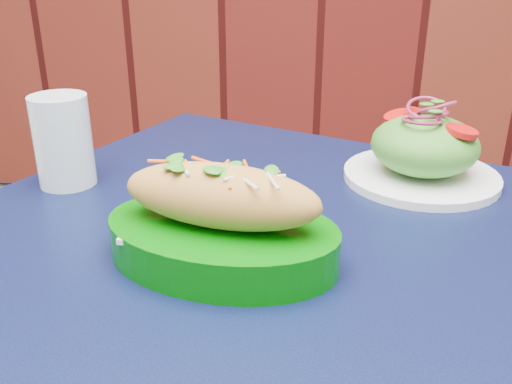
# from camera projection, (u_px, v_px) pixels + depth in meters

# --- Properties ---
(cafe_table) EXTENTS (1.04, 1.04, 0.75)m
(cafe_table) POSITION_uv_depth(u_px,v_px,m) (264.00, 309.00, 0.68)
(cafe_table) COLOR black
(cafe_table) RESTS_ON ground
(banh_mi_basket) EXTENTS (0.28, 0.21, 0.12)m
(banh_mi_basket) POSITION_uv_depth(u_px,v_px,m) (222.00, 222.00, 0.60)
(banh_mi_basket) COLOR #025E05
(banh_mi_basket) RESTS_ON cafe_table
(salad_plate) EXTENTS (0.22, 0.22, 0.11)m
(salad_plate) POSITION_uv_depth(u_px,v_px,m) (424.00, 151.00, 0.80)
(salad_plate) COLOR white
(salad_plate) RESTS_ON cafe_table
(water_glass) EXTENTS (0.08, 0.08, 0.13)m
(water_glass) POSITION_uv_depth(u_px,v_px,m) (63.00, 141.00, 0.79)
(water_glass) COLOR silver
(water_glass) RESTS_ON cafe_table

